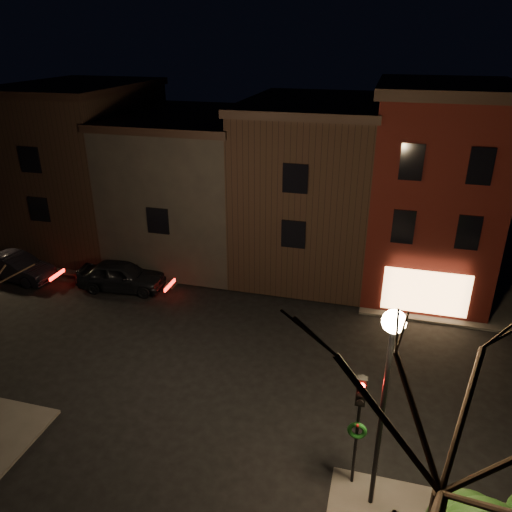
# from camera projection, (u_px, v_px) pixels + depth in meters

# --- Properties ---
(ground) EXTENTS (120.00, 120.00, 0.00)m
(ground) POSITION_uv_depth(u_px,v_px,m) (232.00, 356.00, 21.51)
(ground) COLOR black
(ground) RESTS_ON ground
(sidewalk_far_left) EXTENTS (30.00, 30.00, 0.12)m
(sidewalk_far_left) POSITION_uv_depth(u_px,v_px,m) (85.00, 191.00, 43.88)
(sidewalk_far_left) COLOR #2D2B28
(sidewalk_far_left) RESTS_ON ground
(corner_building) EXTENTS (6.50, 8.50, 10.50)m
(corner_building) POSITION_uv_depth(u_px,v_px,m) (433.00, 188.00, 25.73)
(corner_building) COLOR #45100C
(corner_building) RESTS_ON ground
(row_building_a) EXTENTS (7.30, 10.30, 9.40)m
(row_building_a) POSITION_uv_depth(u_px,v_px,m) (311.00, 185.00, 28.42)
(row_building_a) COLOR black
(row_building_a) RESTS_ON ground
(row_building_b) EXTENTS (7.80, 10.30, 8.40)m
(row_building_b) POSITION_uv_depth(u_px,v_px,m) (193.00, 184.00, 30.36)
(row_building_b) COLOR black
(row_building_b) RESTS_ON ground
(row_building_c) EXTENTS (7.30, 10.30, 9.90)m
(row_building_c) POSITION_uv_depth(u_px,v_px,m) (86.00, 164.00, 31.78)
(row_building_c) COLOR black
(row_building_c) RESTS_ON ground
(street_lamp_near) EXTENTS (0.60, 0.60, 6.48)m
(street_lamp_near) POSITION_uv_depth(u_px,v_px,m) (389.00, 360.00, 12.62)
(street_lamp_near) COLOR black
(street_lamp_near) RESTS_ON sidewalk_near_right
(traffic_signal) EXTENTS (0.58, 0.38, 4.05)m
(traffic_signal) POSITION_uv_depth(u_px,v_px,m) (359.00, 415.00, 14.17)
(traffic_signal) COLOR black
(traffic_signal) RESTS_ON sidewalk_near_right
(bare_tree_right) EXTENTS (6.40, 6.40, 8.50)m
(bare_tree_right) POSITION_uv_depth(u_px,v_px,m) (460.00, 403.00, 9.71)
(bare_tree_right) COLOR black
(bare_tree_right) RESTS_ON sidewalk_near_right
(parked_car_a) EXTENTS (4.88, 2.38, 1.60)m
(parked_car_a) POSITION_uv_depth(u_px,v_px,m) (121.00, 276.00, 26.83)
(parked_car_a) COLOR black
(parked_car_a) RESTS_ON ground
(parked_car_b) EXTENTS (4.65, 2.06, 1.49)m
(parked_car_b) POSITION_uv_depth(u_px,v_px,m) (16.00, 267.00, 27.92)
(parked_car_b) COLOR black
(parked_car_b) RESTS_ON ground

